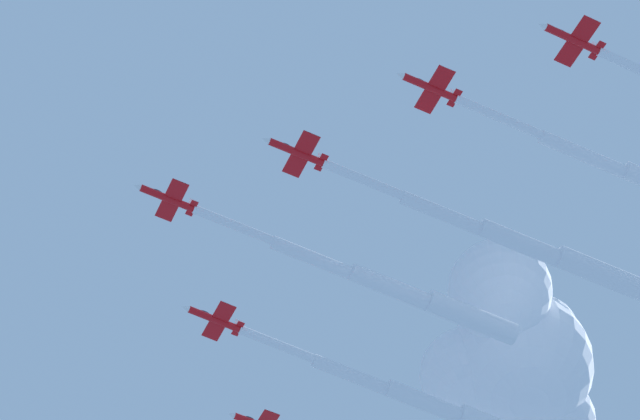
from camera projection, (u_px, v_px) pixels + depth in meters
jet_lead at (397, 289)px, 218.02m from camera, size 44.64×49.99×4.39m
jet_port_inner at (527, 245)px, 211.85m from camera, size 43.84×49.68×4.30m
jet_starboard_inner at (430, 404)px, 225.84m from camera, size 44.35×48.85×4.29m
cloud_puff at (516, 363)px, 247.71m from camera, size 44.76×30.82×26.05m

